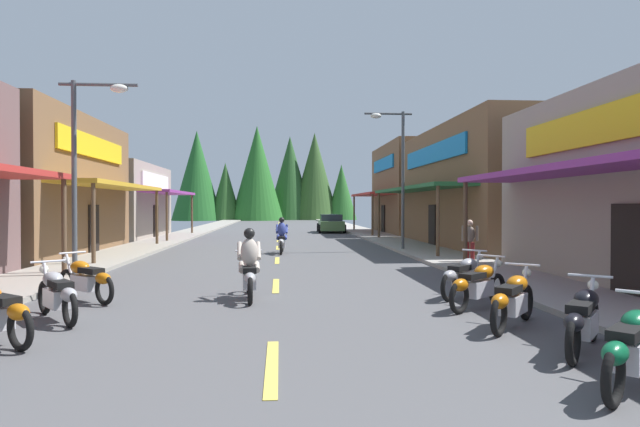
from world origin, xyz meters
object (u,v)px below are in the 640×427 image
(motorcycle_parked_right_5, at_px, (464,276))
(motorcycle_parked_left_4, at_px, (86,279))
(streetlamp_right, at_px, (396,160))
(motorcycle_parked_left_3, at_px, (57,293))
(rider_cruising_lead, at_px, (249,269))
(motorcycle_parked_right_2, at_px, (583,318))
(motorcycle_parked_right_4, at_px, (478,284))
(parked_car_curbside, at_px, (331,224))
(pedestrian_by_shop, at_px, (470,239))
(streetlamp_left, at_px, (87,148))
(rider_cruising_trailing, at_px, (282,238))
(motorcycle_parked_right_3, at_px, (513,299))
(motorcycle_parked_right_1, at_px, (632,346))

(motorcycle_parked_right_5, xyz_separation_m, motorcycle_parked_left_4, (-8.27, 0.11, 0.00))
(streetlamp_right, relative_size, motorcycle_parked_left_3, 3.59)
(rider_cruising_lead, bearing_deg, motorcycle_parked_right_2, -138.08)
(motorcycle_parked_right_4, bearing_deg, parked_car_curbside, 49.72)
(motorcycle_parked_right_5, bearing_deg, parked_car_curbside, 45.84)
(pedestrian_by_shop, bearing_deg, streetlamp_left, 132.57)
(motorcycle_parked_right_2, xyz_separation_m, motorcycle_parked_right_5, (-0.09, 4.51, 0.00))
(rider_cruising_trailing, xyz_separation_m, pedestrian_by_shop, (6.50, -4.88, 0.25))
(motorcycle_parked_right_3, xyz_separation_m, parked_car_curbside, (0.04, 32.05, 0.20))
(motorcycle_parked_right_5, bearing_deg, streetlamp_left, 113.95)
(motorcycle_parked_right_5, bearing_deg, motorcycle_parked_right_1, -136.60)
(streetlamp_left, distance_m, motorcycle_parked_left_4, 5.00)
(rider_cruising_trailing, distance_m, parked_car_curbside, 18.26)
(motorcycle_parked_right_2, bearing_deg, motorcycle_parked_right_4, 45.07)
(motorcycle_parked_right_3, xyz_separation_m, motorcycle_parked_right_4, (0.04, 1.65, 0.00))
(streetlamp_left, relative_size, motorcycle_parked_right_5, 3.48)
(parked_car_curbside, bearing_deg, motorcycle_parked_right_5, -177.73)
(motorcycle_parked_left_3, relative_size, rider_cruising_lead, 0.82)
(streetlamp_left, bearing_deg, rider_cruising_lead, -37.60)
(rider_cruising_trailing, height_order, parked_car_curbside, rider_cruising_trailing)
(motorcycle_parked_right_1, relative_size, parked_car_curbside, 0.38)
(streetlamp_left, distance_m, parked_car_curbside, 27.15)
(streetlamp_right, relative_size, motorcycle_parked_left_4, 3.75)
(streetlamp_left, height_order, rider_cruising_trailing, streetlamp_left)
(motorcycle_parked_right_1, bearing_deg, motorcycle_parked_right_3, 47.76)
(streetlamp_right, distance_m, motorcycle_parked_left_4, 15.52)
(motorcycle_parked_right_1, distance_m, rider_cruising_lead, 7.61)
(motorcycle_parked_right_2, relative_size, motorcycle_parked_right_3, 1.01)
(motorcycle_parked_left_3, relative_size, parked_car_curbside, 0.40)
(motorcycle_parked_right_5, xyz_separation_m, parked_car_curbside, (-0.18, 29.08, 0.20))
(motorcycle_parked_right_3, height_order, motorcycle_parked_left_4, same)
(motorcycle_parked_right_5, relative_size, pedestrian_by_shop, 1.02)
(motorcycle_parked_right_5, distance_m, motorcycle_parked_left_4, 8.27)
(motorcycle_parked_right_3, distance_m, motorcycle_parked_right_5, 2.98)
(streetlamp_left, height_order, motorcycle_parked_right_3, streetlamp_left)
(parked_car_curbside, bearing_deg, rider_cruising_lead, 172.88)
(motorcycle_parked_right_3, relative_size, motorcycle_parked_left_3, 0.96)
(motorcycle_parked_right_2, xyz_separation_m, motorcycle_parked_left_4, (-8.36, 4.62, 0.00))
(motorcycle_parked_right_3, bearing_deg, parked_car_curbside, 40.96)
(pedestrian_by_shop, bearing_deg, motorcycle_parked_right_5, -170.89)
(motorcycle_parked_right_2, relative_size, motorcycle_parked_right_5, 1.07)
(motorcycle_parked_right_2, distance_m, rider_cruising_lead, 6.73)
(motorcycle_parked_left_4, distance_m, parked_car_curbside, 30.08)
(streetlamp_right, height_order, motorcycle_parked_right_1, streetlamp_right)
(rider_cruising_trailing, bearing_deg, motorcycle_parked_right_3, -162.79)
(motorcycle_parked_right_4, distance_m, parked_car_curbside, 30.41)
(motorcycle_parked_right_2, bearing_deg, streetlamp_right, 36.63)
(streetlamp_left, distance_m, motorcycle_parked_right_4, 11.08)
(streetlamp_left, relative_size, parked_car_curbside, 1.27)
(motorcycle_parked_left_3, height_order, motorcycle_parked_left_4, same)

